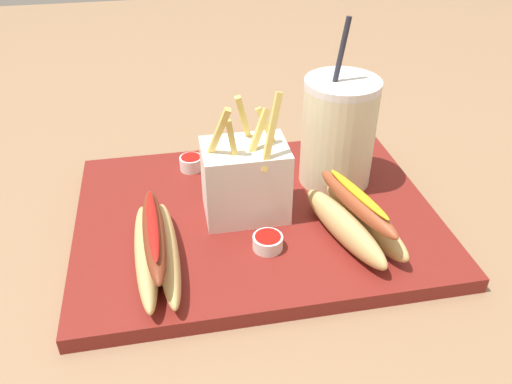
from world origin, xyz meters
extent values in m
cube|color=#8C6B4C|center=(0.00, 0.00, -0.01)|extent=(2.40, 2.40, 0.02)
cube|color=maroon|center=(0.00, 0.00, 0.01)|extent=(0.46, 0.35, 0.02)
cylinder|color=beige|center=(-0.12, -0.06, 0.09)|extent=(0.10, 0.10, 0.14)
cylinder|color=white|center=(-0.12, -0.06, 0.16)|extent=(0.10, 0.10, 0.01)
cylinder|color=#262633|center=(-0.12, -0.06, 0.21)|extent=(0.02, 0.01, 0.08)
cube|color=white|center=(0.01, 0.00, 0.07)|extent=(0.10, 0.07, 0.10)
cube|color=#E5C660|center=(0.05, 0.01, 0.14)|extent=(0.03, 0.03, 0.08)
cube|color=#E5C660|center=(-0.02, -0.01, 0.13)|extent=(0.03, 0.02, 0.06)
cube|color=#E5C660|center=(0.00, 0.01, 0.13)|extent=(0.04, 0.03, 0.07)
cube|color=#E5C660|center=(0.01, -0.02, 0.13)|extent=(0.03, 0.02, 0.08)
cube|color=#E5C660|center=(0.03, 0.01, 0.13)|extent=(0.02, 0.01, 0.07)
cube|color=#E5C660|center=(-0.01, 0.03, 0.15)|extent=(0.03, 0.03, 0.09)
ellipsoid|color=tan|center=(-0.09, 0.08, 0.04)|extent=(0.07, 0.16, 0.04)
ellipsoid|color=tan|center=(-0.12, 0.07, 0.04)|extent=(0.07, 0.16, 0.04)
ellipsoid|color=#994728|center=(-0.11, 0.07, 0.07)|extent=(0.06, 0.15, 0.02)
ellipsoid|color=gold|center=(-0.11, 0.07, 0.08)|extent=(0.04, 0.11, 0.01)
ellipsoid|color=tan|center=(0.14, 0.08, 0.04)|extent=(0.03, 0.18, 0.03)
ellipsoid|color=tan|center=(0.12, 0.08, 0.04)|extent=(0.03, 0.18, 0.03)
ellipsoid|color=maroon|center=(0.13, 0.08, 0.07)|extent=(0.03, 0.17, 0.02)
ellipsoid|color=red|center=(0.13, 0.08, 0.08)|extent=(0.02, 0.13, 0.01)
cylinder|color=white|center=(0.07, -0.12, 0.03)|extent=(0.03, 0.03, 0.02)
cylinder|color=#B2140F|center=(0.07, -0.12, 0.04)|extent=(0.03, 0.03, 0.01)
cylinder|color=white|center=(0.00, 0.07, 0.03)|extent=(0.04, 0.04, 0.02)
cylinder|color=#B2140F|center=(0.00, 0.07, 0.03)|extent=(0.03, 0.03, 0.01)
camera|label=1|loc=(0.10, 0.54, 0.42)|focal=36.42mm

